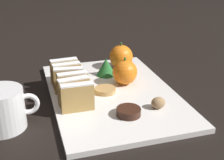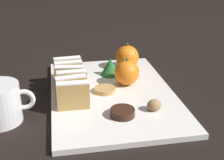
% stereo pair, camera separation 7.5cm
% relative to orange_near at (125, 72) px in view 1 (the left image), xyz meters
% --- Properties ---
extents(ground_plane, '(6.00, 6.00, 0.00)m').
position_rel_orange_near_xyz_m(ground_plane, '(-0.04, -0.03, -0.04)').
color(ground_plane, black).
extents(serving_platter, '(0.29, 0.44, 0.01)m').
position_rel_orange_near_xyz_m(serving_platter, '(-0.04, -0.03, -0.04)').
color(serving_platter, white).
rests_on(serving_platter, ground_plane).
extents(stollen_slice_front, '(0.07, 0.02, 0.06)m').
position_rel_orange_near_xyz_m(stollen_slice_front, '(-0.14, -0.11, -0.00)').
color(stollen_slice_front, tan).
rests_on(stollen_slice_front, serving_platter).
extents(stollen_slice_second, '(0.07, 0.03, 0.06)m').
position_rel_orange_near_xyz_m(stollen_slice_second, '(-0.14, -0.07, -0.00)').
color(stollen_slice_second, tan).
rests_on(stollen_slice_second, serving_platter).
extents(stollen_slice_third, '(0.07, 0.02, 0.06)m').
position_rel_orange_near_xyz_m(stollen_slice_third, '(-0.14, -0.04, -0.00)').
color(stollen_slice_third, tan).
rests_on(stollen_slice_third, serving_platter).
extents(stollen_slice_fourth, '(0.07, 0.03, 0.06)m').
position_rel_orange_near_xyz_m(stollen_slice_fourth, '(-0.14, -0.01, -0.00)').
color(stollen_slice_fourth, tan).
rests_on(stollen_slice_fourth, serving_platter).
extents(stollen_slice_fifth, '(0.07, 0.02, 0.06)m').
position_rel_orange_near_xyz_m(stollen_slice_fifth, '(-0.14, 0.02, -0.00)').
color(stollen_slice_fifth, tan).
rests_on(stollen_slice_fifth, serving_platter).
extents(stollen_slice_sixth, '(0.07, 0.02, 0.06)m').
position_rel_orange_near_xyz_m(stollen_slice_sixth, '(-0.15, 0.05, -0.00)').
color(stollen_slice_sixth, tan).
rests_on(stollen_slice_sixth, serving_platter).
extents(orange_near, '(0.06, 0.06, 0.07)m').
position_rel_orange_near_xyz_m(orange_near, '(0.00, 0.00, 0.00)').
color(orange_near, orange).
rests_on(orange_near, serving_platter).
extents(orange_far, '(0.07, 0.07, 0.08)m').
position_rel_orange_near_xyz_m(orange_far, '(0.03, 0.11, 0.00)').
color(orange_far, orange).
rests_on(orange_far, serving_platter).
extents(walnut, '(0.03, 0.03, 0.03)m').
position_rel_orange_near_xyz_m(walnut, '(0.03, -0.15, -0.02)').
color(walnut, '#9E7A51').
rests_on(walnut, serving_platter).
extents(chocolate_cookie, '(0.05, 0.05, 0.02)m').
position_rel_orange_near_xyz_m(chocolate_cookie, '(-0.05, -0.16, -0.02)').
color(chocolate_cookie, '#381E14').
rests_on(chocolate_cookie, serving_platter).
extents(gingerbread_cookie, '(0.05, 0.05, 0.01)m').
position_rel_orange_near_xyz_m(gingerbread_cookie, '(-0.06, -0.03, -0.03)').
color(gingerbread_cookie, tan).
rests_on(gingerbread_cookie, serving_platter).
extents(evergreen_sprig, '(0.05, 0.05, 0.05)m').
position_rel_orange_near_xyz_m(evergreen_sprig, '(-0.03, 0.07, -0.01)').
color(evergreen_sprig, '#23662D').
rests_on(evergreen_sprig, serving_platter).
extents(coffee_mug, '(0.12, 0.09, 0.08)m').
position_rel_orange_near_xyz_m(coffee_mug, '(-0.30, -0.11, -0.00)').
color(coffee_mug, white).
rests_on(coffee_mug, ground_plane).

